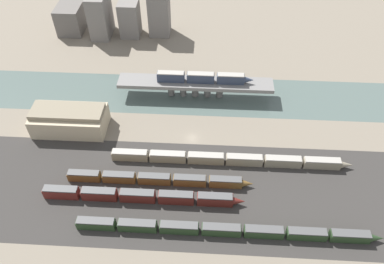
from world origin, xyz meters
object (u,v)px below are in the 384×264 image
train_yard_near (226,230)px  train_yard_far (158,179)px  train_on_bridge (204,78)px  train_yard_mid (141,196)px  train_yard_outer (229,159)px  warehouse_building (70,119)px

train_yard_near → train_yard_far: train_yard_far is taller
train_on_bridge → train_yard_mid: 55.99m
train_on_bridge → train_yard_outer: train_on_bridge is taller
train_yard_near → warehouse_building: warehouse_building is taller
train_yard_outer → warehouse_building: 60.60m
train_on_bridge → train_yard_mid: size_ratio=0.61×
train_on_bridge → train_yard_near: (8.86, -62.95, -7.38)m
train_on_bridge → train_yard_mid: bearing=-108.5°
train_on_bridge → train_yard_outer: size_ratio=0.47×
train_yard_mid → train_yard_near: bearing=-21.2°
train_yard_far → train_on_bridge: bearing=73.9°
train_yard_near → warehouse_building: 70.79m
train_yard_outer → train_on_bridge: bearing=105.8°
train_yard_near → train_yard_mid: 28.38m
train_yard_outer → train_yard_far: bearing=-157.4°
train_yard_far → warehouse_building: size_ratio=2.28×
train_yard_near → train_yard_mid: (-26.45, 10.27, 0.31)m
train_on_bridge → train_yard_far: bearing=-106.1°
train_yard_far → train_yard_outer: (23.33, 9.72, 0.10)m
train_on_bridge → warehouse_building: train_on_bridge is taller
train_on_bridge → train_yard_outer: bearing=-74.2°
train_yard_mid → train_yard_far: train_yard_mid is taller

